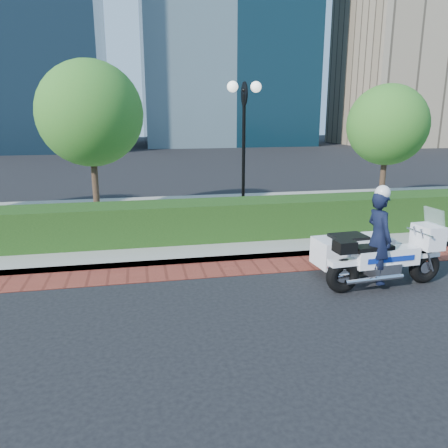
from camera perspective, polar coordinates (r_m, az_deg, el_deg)
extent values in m
plane|color=black|center=(8.74, 4.23, -9.05)|extent=(120.00, 120.00, 0.00)
cube|color=maroon|center=(10.08, 1.95, -5.72)|extent=(60.00, 1.00, 0.01)
cube|color=gray|center=(14.30, -2.19, 0.60)|extent=(60.00, 8.00, 0.15)
cube|color=black|center=(11.87, -0.35, 0.61)|extent=(18.00, 1.20, 1.00)
cylinder|color=black|center=(13.68, 2.48, 0.93)|extent=(0.30, 0.30, 0.30)
cylinder|color=black|center=(13.37, 2.57, 8.67)|extent=(0.10, 0.10, 3.70)
cylinder|color=black|center=(13.32, 2.66, 16.62)|extent=(0.04, 0.70, 0.70)
sphere|color=white|center=(13.25, 1.13, 17.51)|extent=(0.32, 0.32, 0.32)
sphere|color=white|center=(13.42, 4.19, 17.43)|extent=(0.32, 0.32, 0.32)
cylinder|color=#332319|center=(14.45, -16.44, 4.86)|extent=(0.20, 0.20, 2.17)
sphere|color=#1B6F21|center=(14.28, -17.08, 13.62)|extent=(3.20, 3.20, 3.20)
cylinder|color=#332319|center=(16.83, 19.99, 5.43)|extent=(0.20, 0.20, 1.92)
sphere|color=#1B6F21|center=(16.67, 20.57, 12.03)|extent=(2.80, 2.80, 2.80)
cube|color=gray|center=(55.80, 23.85, 24.05)|extent=(14.00, 12.00, 28.00)
torus|color=black|center=(8.94, 15.23, -6.55)|extent=(0.71, 0.27, 0.70)
torus|color=black|center=(10.03, 24.69, -5.11)|extent=(0.71, 0.27, 0.70)
cube|color=white|center=(9.36, 20.39, -4.04)|extent=(1.40, 0.44, 0.36)
cube|color=silver|center=(9.40, 20.00, -5.55)|extent=(0.61, 0.47, 0.30)
cube|color=white|center=(9.84, 25.08, -1.49)|extent=(0.47, 0.61, 0.48)
cube|color=silver|center=(9.83, 25.78, 0.65)|extent=(0.17, 0.54, 0.42)
cube|color=black|center=(9.11, 18.89, -2.98)|extent=(0.82, 0.38, 0.11)
cube|color=black|center=(8.75, 15.48, -2.85)|extent=(0.40, 0.37, 0.23)
cube|color=white|center=(9.98, 16.33, -3.34)|extent=(1.70, 0.87, 0.58)
cube|color=black|center=(9.84, 15.94, -1.63)|extent=(0.78, 0.59, 0.08)
torus|color=black|center=(10.42, 14.27, -3.99)|extent=(0.54, 0.21, 0.53)
imported|color=black|center=(9.12, 19.54, -1.69)|extent=(0.49, 0.70, 1.83)
sphere|color=white|center=(8.93, 20.01, 3.84)|extent=(0.30, 0.30, 0.30)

